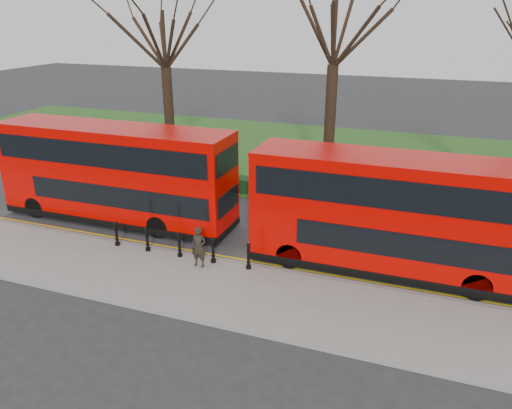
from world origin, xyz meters
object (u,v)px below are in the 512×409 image
at_px(bus_lead, 116,174).
at_px(bus_rear, 402,217).
at_px(pedestrian, 199,247).
at_px(bollard_row, 179,245).

relative_size(bus_lead, bus_rear, 1.00).
bearing_deg(bus_rear, pedestrian, -160.77).
distance_m(bus_lead, pedestrian, 6.57).
relative_size(bollard_row, bus_rear, 0.54).
bearing_deg(bollard_row, bus_rear, 13.88).
relative_size(bus_lead, pedestrian, 7.00).
bearing_deg(bollard_row, bus_lead, 150.03).
bearing_deg(bus_lead, bollard_row, -29.97).
distance_m(bus_rear, pedestrian, 7.56).
xyz_separation_m(bollard_row, bus_lead, (-4.58, 2.64, 1.58)).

